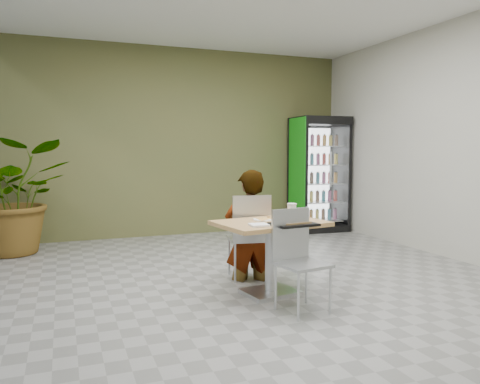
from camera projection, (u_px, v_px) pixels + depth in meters
name	position (u px, v px, depth m)	size (l,w,h in m)	color
ground	(259.00, 290.00, 4.90)	(7.00, 7.00, 0.00)	gray
room_envelope	(260.00, 137.00, 4.76)	(6.00, 7.00, 3.20)	beige
dining_table	(270.00, 242.00, 4.72)	(1.15, 0.89, 0.75)	tan
chair_far	(250.00, 230.00, 5.23)	(0.50, 0.50, 0.97)	#B7BABC
chair_near	(297.00, 251.00, 4.29)	(0.47, 0.47, 0.92)	#B7BABC
seated_woman	(250.00, 238.00, 5.29)	(0.57, 0.37, 1.55)	black
pizza_plate	(264.00, 219.00, 4.78)	(0.30, 0.26, 0.03)	white
soda_cup	(292.00, 212.00, 4.79)	(0.10, 0.10, 0.17)	white
napkin_stack	(259.00, 225.00, 4.40)	(0.17, 0.17, 0.02)	white
cafeteria_tray	(294.00, 224.00, 4.45)	(0.41, 0.30, 0.02)	black
beverage_fridge	(319.00, 174.00, 8.51)	(0.98, 0.77, 2.06)	black
potted_plant	(15.00, 197.00, 6.58)	(1.46, 1.26, 1.62)	#356227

